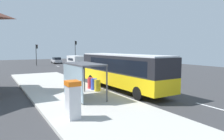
{
  "coord_description": "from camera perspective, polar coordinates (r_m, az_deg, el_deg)",
  "views": [
    {
      "loc": [
        -11.82,
        -14.09,
        3.74
      ],
      "look_at": [
        -1.0,
        4.47,
        1.5
      ],
      "focal_mm": 33.53,
      "sensor_mm": 36.0,
      "label": 1
    }
  ],
  "objects": [
    {
      "name": "lane_stripe_seg_7",
      "position": [
        44.9,
        -14.54,
        0.99
      ],
      "size": [
        0.16,
        2.2,
        0.01
      ],
      "primitive_type": "cube",
      "color": "silver",
      "rests_on": "ground"
    },
    {
      "name": "bus_shelter",
      "position": [
        14.95,
        -8.86,
        -0.43
      ],
      "size": [
        1.8,
        4.0,
        2.5
      ],
      "color": "#4C4C51",
      "rests_on": "sidewalk_platform"
    },
    {
      "name": "traffic_light_near_side",
      "position": [
        49.7,
        -9.9,
        5.73
      ],
      "size": [
        0.49,
        0.28,
        5.49
      ],
      "color": "#2D2D2D",
      "rests_on": "ground"
    },
    {
      "name": "sedan_near",
      "position": [
        53.43,
        -14.88,
        2.59
      ],
      "size": [
        1.97,
        4.46,
        1.52
      ],
      "color": "#B7B7BC",
      "rests_on": "ground"
    },
    {
      "name": "recycling_bin_red",
      "position": [
        18.78,
        -5.88,
        -3.54
      ],
      "size": [
        0.52,
        0.52,
        0.95
      ],
      "primitive_type": "cylinder",
      "color": "red",
      "rests_on": "sidewalk_platform"
    },
    {
      "name": "recycling_bin_blue",
      "position": [
        18.15,
        -4.96,
        -3.86
      ],
      "size": [
        0.52,
        0.52,
        0.95
      ],
      "primitive_type": "cylinder",
      "color": "blue",
      "rests_on": "sidewalk_platform"
    },
    {
      "name": "lane_stripe_seg_6",
      "position": [
        40.13,
        -12.6,
        0.47
      ],
      "size": [
        0.16,
        2.2,
        0.01
      ],
      "primitive_type": "cube",
      "color": "silver",
      "rests_on": "ground"
    },
    {
      "name": "ticket_machine",
      "position": [
        10.83,
        -10.61,
        -7.88
      ],
      "size": [
        0.66,
        0.76,
        1.94
      ],
      "color": "silver",
      "rests_on": "sidewalk_platform"
    },
    {
      "name": "recycling_bin_yellow",
      "position": [
        17.53,
        -3.98,
        -4.2
      ],
      "size": [
        0.52,
        0.52,
        0.95
      ],
      "primitive_type": "cylinder",
      "color": "yellow",
      "rests_on": "sidewalk_platform"
    },
    {
      "name": "white_van",
      "position": [
        40.36,
        -9.86,
        2.46
      ],
      "size": [
        2.2,
        5.27,
        2.3
      ],
      "color": "white",
      "rests_on": "ground"
    },
    {
      "name": "lane_stripe_seg_5",
      "position": [
        35.42,
        -10.14,
        -0.19
      ],
      "size": [
        0.16,
        2.2,
        0.01
      ],
      "primitive_type": "cube",
      "color": "silver",
      "rests_on": "ground"
    },
    {
      "name": "lane_stripe_seg_4",
      "position": [
        30.8,
        -6.93,
        -1.05
      ],
      "size": [
        0.16,
        2.2,
        0.01
      ],
      "primitive_type": "cube",
      "color": "silver",
      "rests_on": "ground"
    },
    {
      "name": "lane_stripe_seg_3",
      "position": [
        26.32,
        -2.62,
        -2.21
      ],
      "size": [
        0.16,
        2.2,
        0.01
      ],
      "primitive_type": "cube",
      "color": "silver",
      "rests_on": "ground"
    },
    {
      "name": "bus",
      "position": [
        18.67,
        2.72,
        0.11
      ],
      "size": [
        2.77,
        11.06,
        3.21
      ],
      "color": "yellow",
      "rests_on": "ground"
    },
    {
      "name": "lane_stripe_seg_2",
      "position": [
        22.07,
        3.43,
        -3.8
      ],
      "size": [
        0.16,
        2.2,
        0.01
      ],
      "primitive_type": "cube",
      "color": "silver",
      "rests_on": "ground"
    },
    {
      "name": "lane_stripe_seg_0",
      "position": [
        15.0,
        25.39,
        -9.05
      ],
      "size": [
        0.16,
        2.2,
        0.01
      ],
      "primitive_type": "cube",
      "color": "silver",
      "rests_on": "ground"
    },
    {
      "name": "sidewalk_platform",
      "position": [
        17.37,
        -11.43,
        -6.3
      ],
      "size": [
        6.2,
        30.0,
        0.18
      ],
      "primitive_type": "cube",
      "color": "beige",
      "rests_on": "ground"
    },
    {
      "name": "lane_stripe_seg_1",
      "position": [
        18.19,
        12.24,
        -6.03
      ],
      "size": [
        0.16,
        2.2,
        0.01
      ],
      "primitive_type": "cube",
      "color": "silver",
      "rests_on": "ground"
    },
    {
      "name": "ground_plane",
      "position": [
        30.71,
        -7.36,
        -1.13
      ],
      "size": [
        56.0,
        92.0,
        0.04
      ],
      "primitive_type": "cube",
      "color": "#38383A"
    },
    {
      "name": "traffic_light_far_side",
      "position": [
        48.19,
        -19.88,
        4.81
      ],
      "size": [
        0.49,
        0.28,
        4.59
      ],
      "color": "#2D2D2D",
      "rests_on": "ground"
    }
  ]
}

